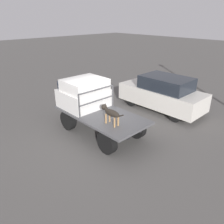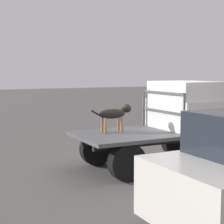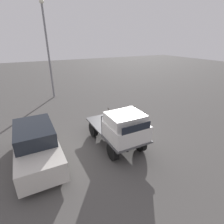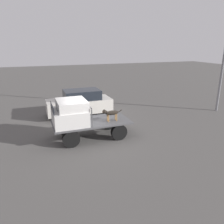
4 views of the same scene
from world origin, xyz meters
TOP-DOWN VIEW (x-y plane):
  - ground_plane at (0.00, 0.00)m, footprint 80.00×80.00m
  - flatbed_truck at (0.00, 0.00)m, footprint 3.80×1.83m
  - truck_cab at (1.02, 0.00)m, footprint 1.58×1.71m
  - truck_headboard at (0.20, 0.00)m, footprint 0.04×1.71m
  - dog at (-0.89, 0.32)m, footprint 1.07×0.23m
  - parked_sedan at (-0.25, -3.75)m, footprint 4.16×1.71m

SIDE VIEW (x-z plane):
  - ground_plane at x=0.00m, z-range 0.00..0.00m
  - flatbed_truck at x=0.00m, z-range 0.18..1.04m
  - parked_sedan at x=-0.25m, z-range 0.00..1.69m
  - dog at x=-0.89m, z-range 0.95..1.61m
  - truck_cab at x=1.02m, z-range 0.83..1.99m
  - truck_headboard at x=0.20m, z-range 1.00..1.93m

